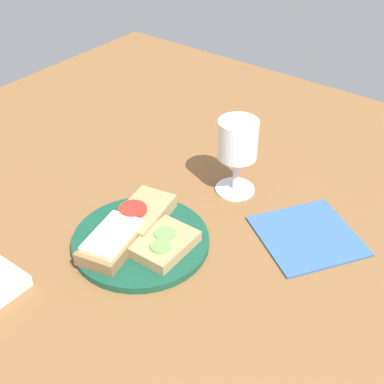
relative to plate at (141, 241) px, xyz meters
The scene contains 7 objects.
wooden_table 4.66cm from the plate, 68.76° to the right, with size 140.00×140.00×3.00cm, color brown.
plate is the anchor object (origin of this frame).
sandwich_with_tomato 4.92cm from the plate, 37.81° to the left, with size 12.41×8.83×3.00cm.
sandwich_with_cheese 5.01cm from the plate, 155.78° to the left, with size 12.75×9.02×2.97cm.
sandwich_with_cucumber 4.86cm from the plate, 84.46° to the right, with size 9.96×7.47×2.22cm.
wine_glass 23.60cm from the plate, 11.53° to the right, with size 7.12×7.12×14.16cm.
napkin 26.97cm from the plate, 49.14° to the right, with size 15.15×15.14×0.40cm, color #33598C.
Camera 1 is at (-47.37, -41.35, 60.34)cm, focal length 50.00 mm.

